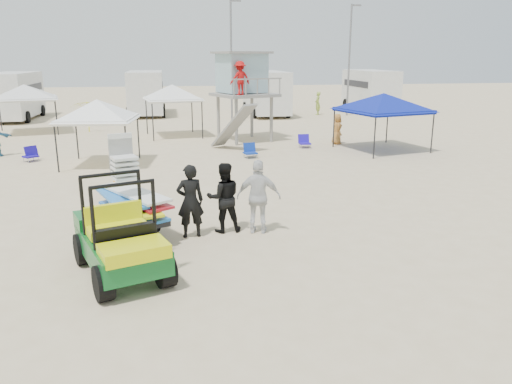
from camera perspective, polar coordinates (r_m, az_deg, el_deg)
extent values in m
plane|color=beige|center=(9.14, 0.17, -12.98)|extent=(140.00, 140.00, 0.00)
cube|color=#0D5821|center=(10.51, -15.18, -6.16)|extent=(2.12, 2.94, 0.47)
cube|color=#D4D80B|center=(10.41, -15.29, -4.69)|extent=(1.39, 1.10, 0.25)
cylinder|color=black|center=(9.81, -18.98, -9.60)|extent=(0.50, 0.74, 0.68)
cube|color=black|center=(12.70, -14.31, -2.72)|extent=(2.02, 2.42, 0.13)
cylinder|color=black|center=(12.84, -16.91, -3.84)|extent=(0.39, 0.59, 0.55)
imported|color=black|center=(12.26, -7.52, -1.04)|extent=(0.71, 0.50, 1.83)
imported|color=black|center=(12.56, -3.70, -0.64)|extent=(0.89, 0.71, 1.79)
imported|color=silver|center=(12.43, 0.32, -0.56)|extent=(1.18, 0.73, 1.88)
cylinder|color=gray|center=(25.33, -3.28, 8.04)|extent=(0.17, 0.17, 2.33)
cube|color=gray|center=(26.36, -1.34, 11.05)|extent=(3.58, 3.58, 0.15)
cube|color=#8FB0B8|center=(26.58, -1.45, 13.43)|extent=(2.65, 2.49, 1.96)
imported|color=#B20F0F|center=(25.28, -2.74, 12.88)|extent=(1.06, 0.61, 1.64)
cylinder|color=black|center=(22.45, 12.01, 6.29)|extent=(0.06, 0.06, 1.93)
pyramid|color=#0D1D92|center=(24.38, 14.41, 10.89)|extent=(4.13, 4.13, 0.80)
cube|color=#0D1D92|center=(24.44, 14.29, 9.03)|extent=(4.13, 4.13, 0.18)
cylinder|color=black|center=(20.35, -21.53, 4.66)|extent=(0.06, 0.06, 1.92)
pyramid|color=white|center=(21.21, -17.76, 10.06)|extent=(3.12, 3.12, 0.80)
cube|color=white|center=(21.29, -17.59, 7.92)|extent=(3.12, 3.12, 0.18)
pyramid|color=silver|center=(32.09, -25.01, 11.09)|extent=(3.89, 3.89, 0.80)
cube|color=silver|center=(32.14, -24.85, 9.68)|extent=(3.89, 3.89, 0.18)
cylinder|color=black|center=(27.11, -12.18, 7.96)|extent=(0.06, 0.06, 2.10)
pyramid|color=white|center=(28.26, -9.56, 12.04)|extent=(3.21, 3.21, 0.80)
cube|color=white|center=(28.31, -9.49, 10.42)|extent=(3.21, 3.21, 0.18)
imported|color=yellow|center=(31.25, -18.59, 8.19)|extent=(2.86, 2.86, 1.84)
cone|color=orange|center=(17.16, -15.78, 0.91)|extent=(0.34, 0.34, 0.50)
cube|color=#190D91|center=(23.31, -24.37, 3.73)|extent=(0.74, 0.73, 0.06)
cube|color=#190D91|center=(23.50, -24.29, 4.32)|extent=(0.52, 0.48, 0.44)
cylinder|color=#B2B2B7|center=(23.19, -24.98, 3.30)|extent=(0.03, 0.03, 0.20)
cube|color=#0D2E96|center=(22.00, -0.66, 4.48)|extent=(0.63, 0.60, 0.06)
cube|color=#0D2E96|center=(22.20, -0.76, 5.10)|extent=(0.56, 0.27, 0.44)
cylinder|color=#B2B2B7|center=(21.79, -1.14, 4.05)|extent=(0.03, 0.03, 0.20)
cube|color=#2110B3|center=(24.60, 5.59, 5.55)|extent=(0.55, 0.51, 0.06)
cube|color=#2110B3|center=(24.79, 5.46, 6.10)|extent=(0.54, 0.18, 0.44)
cylinder|color=#B2B2B7|center=(24.37, 5.21, 5.18)|extent=(0.03, 0.03, 0.20)
cube|color=silver|center=(39.46, -25.91, 9.99)|extent=(2.50, 6.80, 3.00)
cube|color=black|center=(39.44, -25.99, 10.64)|extent=(2.54, 5.44, 0.50)
cube|color=silver|center=(39.55, -12.47, 11.14)|extent=(2.50, 6.50, 3.00)
cube|color=black|center=(39.52, -12.51, 11.79)|extent=(2.54, 5.20, 0.50)
cylinder|color=black|center=(37.66, -14.39, 8.77)|extent=(0.25, 0.80, 0.80)
cube|color=silver|center=(38.73, 1.13, 11.41)|extent=(2.50, 7.00, 3.00)
cube|color=black|center=(38.71, 1.13, 12.07)|extent=(2.54, 5.60, 0.50)
cylinder|color=black|center=(36.43, -0.16, 9.04)|extent=(0.25, 0.80, 0.80)
cube|color=silver|center=(42.79, 12.88, 11.40)|extent=(2.50, 6.60, 3.00)
cube|color=black|center=(42.77, 12.92, 12.00)|extent=(2.54, 5.28, 0.50)
cylinder|color=black|center=(40.47, 12.26, 9.32)|extent=(0.25, 0.80, 0.80)
cylinder|color=slate|center=(35.21, -2.84, 14.68)|extent=(0.14, 0.14, 8.00)
cylinder|color=slate|center=(38.82, 10.60, 14.50)|extent=(0.14, 0.14, 8.00)
imported|color=#B57633|center=(25.83, 9.23, 7.12)|extent=(0.52, 0.77, 1.54)
imported|color=#9CBA46|center=(38.95, 7.06, 10.02)|extent=(0.63, 0.75, 1.74)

